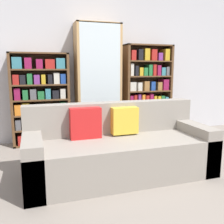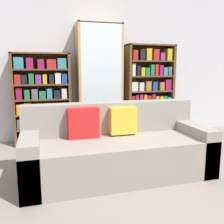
{
  "view_description": "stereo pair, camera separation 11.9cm",
  "coord_description": "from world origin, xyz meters",
  "px_view_note": "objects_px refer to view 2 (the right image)",
  "views": [
    {
      "loc": [
        -1.25,
        -1.99,
        1.25
      ],
      "look_at": [
        -0.15,
        1.42,
        0.62
      ],
      "focal_mm": 40.0,
      "sensor_mm": 36.0,
      "label": 1
    },
    {
      "loc": [
        -1.14,
        -2.02,
        1.25
      ],
      "look_at": [
        -0.15,
        1.42,
        0.62
      ],
      "focal_mm": 40.0,
      "sensor_mm": 36.0,
      "label": 2
    }
  ],
  "objects_px": {
    "bookshelf_left": "(42,100)",
    "wine_bottle": "(136,132)",
    "couch": "(117,150)",
    "display_cabinet": "(99,84)",
    "bookshelf_right": "(149,92)"
  },
  "relations": [
    {
      "from": "bookshelf_left",
      "to": "wine_bottle",
      "type": "relative_size",
      "value": 3.66
    },
    {
      "from": "bookshelf_left",
      "to": "wine_bottle",
      "type": "bearing_deg",
      "value": -14.39
    },
    {
      "from": "couch",
      "to": "bookshelf_left",
      "type": "bearing_deg",
      "value": 117.7
    },
    {
      "from": "bookshelf_left",
      "to": "display_cabinet",
      "type": "bearing_deg",
      "value": -0.94
    },
    {
      "from": "couch",
      "to": "bookshelf_right",
      "type": "xyz_separation_m",
      "value": [
        1.11,
        1.55,
        0.51
      ]
    },
    {
      "from": "bookshelf_left",
      "to": "bookshelf_right",
      "type": "bearing_deg",
      "value": 0.01
    },
    {
      "from": "display_cabinet",
      "to": "bookshelf_right",
      "type": "height_order",
      "value": "display_cabinet"
    },
    {
      "from": "wine_bottle",
      "to": "couch",
      "type": "bearing_deg",
      "value": -121.47
    },
    {
      "from": "couch",
      "to": "bookshelf_left",
      "type": "height_order",
      "value": "bookshelf_left"
    },
    {
      "from": "bookshelf_left",
      "to": "display_cabinet",
      "type": "xyz_separation_m",
      "value": [
        0.97,
        -0.02,
        0.25
      ]
    },
    {
      "from": "bookshelf_right",
      "to": "couch",
      "type": "bearing_deg",
      "value": -125.46
    },
    {
      "from": "couch",
      "to": "bookshelf_left",
      "type": "relative_size",
      "value": 1.44
    },
    {
      "from": "bookshelf_left",
      "to": "wine_bottle",
      "type": "xyz_separation_m",
      "value": [
        1.53,
        -0.39,
        -0.56
      ]
    },
    {
      "from": "display_cabinet",
      "to": "wine_bottle",
      "type": "distance_m",
      "value": 1.05
    },
    {
      "from": "couch",
      "to": "wine_bottle",
      "type": "relative_size",
      "value": 5.28
    }
  ]
}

